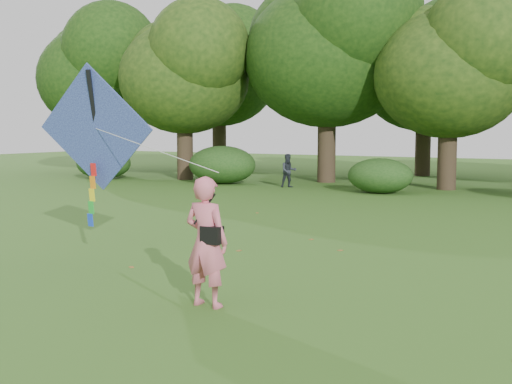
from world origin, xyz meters
The scene contains 7 objects.
ground centered at (0.00, 0.00, 0.00)m, with size 100.00×100.00×0.00m, color #265114.
man_kite_flyer centered at (-0.95, -0.18, 0.97)m, with size 0.71×0.46×1.94m, color #D26376.
bystander_left centered at (-8.35, 17.54, 0.75)m, with size 0.72×0.56×1.49m, color #252A32.
crossbody_bag centered at (-0.84, -0.21, 1.10)m, with size 0.43×0.20×0.74m.
flying_kite centered at (-4.85, 1.72, 2.60)m, with size 5.44×2.37×3.27m.
shrub_band centered at (-0.72, 17.60, 0.86)m, with size 39.15×3.22×1.88m.
fallen_leaves centered at (-1.04, 4.88, 0.01)m, with size 10.94×9.85×0.01m.
Camera 1 is at (4.24, -7.96, 2.64)m, focal length 45.00 mm.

